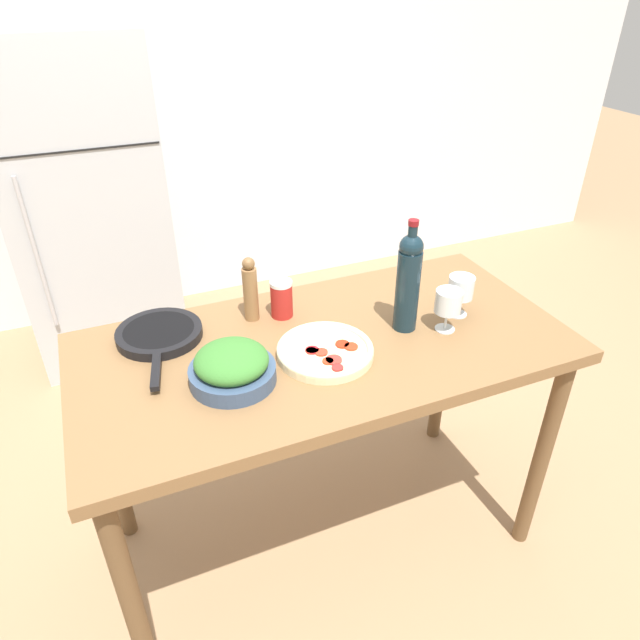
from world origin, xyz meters
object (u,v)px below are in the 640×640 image
at_px(wine_bottle, 408,280).
at_px(wine_glass_far, 461,289).
at_px(homemade_pizza, 325,351).
at_px(refrigerator, 87,205).
at_px(salt_canister, 282,299).
at_px(salad_bowl, 232,367).
at_px(pepper_mill, 250,290).
at_px(wine_glass_near, 448,304).
at_px(cast_iron_skillet, 159,334).

relative_size(wine_bottle, wine_glass_far, 2.62).
bearing_deg(homemade_pizza, refrigerator, 107.61).
bearing_deg(salt_canister, salad_bowl, -131.32).
distance_m(pepper_mill, salad_bowl, 0.33).
height_order(refrigerator, wine_glass_near, refrigerator).
distance_m(wine_bottle, wine_glass_near, 0.15).
height_order(homemade_pizza, cast_iron_skillet, same).
xyz_separation_m(wine_bottle, pepper_mill, (-0.43, 0.24, -0.06)).
bearing_deg(salt_canister, homemade_pizza, -81.17).
height_order(salad_bowl, cast_iron_skillet, salad_bowl).
distance_m(wine_glass_far, homemade_pizza, 0.50).
distance_m(wine_bottle, salt_canister, 0.41).
xyz_separation_m(salad_bowl, cast_iron_skillet, (-0.15, 0.29, -0.03)).
distance_m(wine_glass_far, salad_bowl, 0.77).
distance_m(wine_bottle, homemade_pizza, 0.33).
bearing_deg(wine_glass_far, salt_canister, 157.71).
xyz_separation_m(wine_bottle, cast_iron_skillet, (-0.72, 0.24, -0.15)).
bearing_deg(cast_iron_skillet, wine_glass_near, -19.67).
relative_size(salad_bowl, salt_canister, 1.89).
height_order(pepper_mill, homemade_pizza, pepper_mill).
bearing_deg(wine_glass_near, salad_bowl, 179.63).
relative_size(salad_bowl, homemade_pizza, 0.84).
distance_m(pepper_mill, cast_iron_skillet, 0.31).
bearing_deg(cast_iron_skillet, salt_canister, -2.91).
xyz_separation_m(refrigerator, wine_glass_far, (1.05, -1.72, 0.17)).
distance_m(wine_bottle, cast_iron_skillet, 0.77).
bearing_deg(pepper_mill, refrigerator, 105.97).
bearing_deg(homemade_pizza, salad_bowl, -177.33).
distance_m(wine_glass_far, salt_canister, 0.57).
bearing_deg(wine_bottle, cast_iron_skillet, 161.87).
bearing_deg(wine_bottle, wine_glass_far, -0.22).
bearing_deg(refrigerator, salad_bowl, -81.07).
bearing_deg(refrigerator, pepper_mill, -74.03).
bearing_deg(salt_canister, refrigerator, 109.06).
bearing_deg(salt_canister, pepper_mill, 167.84).
distance_m(refrigerator, wine_bottle, 1.93).
xyz_separation_m(wine_glass_near, cast_iron_skillet, (-0.83, 0.30, -0.08)).
bearing_deg(homemade_pizza, salt_canister, 98.83).
bearing_deg(wine_glass_near, refrigerator, 118.36).
height_order(homemade_pizza, salt_canister, salt_canister).
distance_m(refrigerator, salt_canister, 1.60).
relative_size(refrigerator, pepper_mill, 7.57).
bearing_deg(pepper_mill, salad_bowl, -116.26).
bearing_deg(wine_bottle, salad_bowl, -174.30).
bearing_deg(pepper_mill, homemade_pizza, -64.21).
distance_m(wine_glass_near, salt_canister, 0.52).
distance_m(salad_bowl, salt_canister, 0.36).
height_order(wine_glass_near, homemade_pizza, wine_glass_near).
height_order(wine_bottle, salt_canister, wine_bottle).
height_order(wine_glass_far, salt_canister, wine_glass_far).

